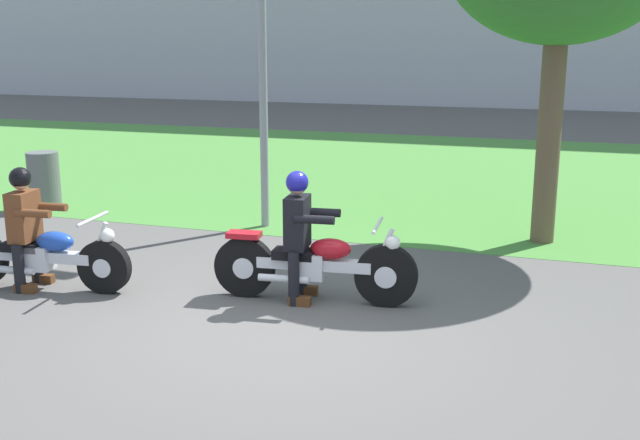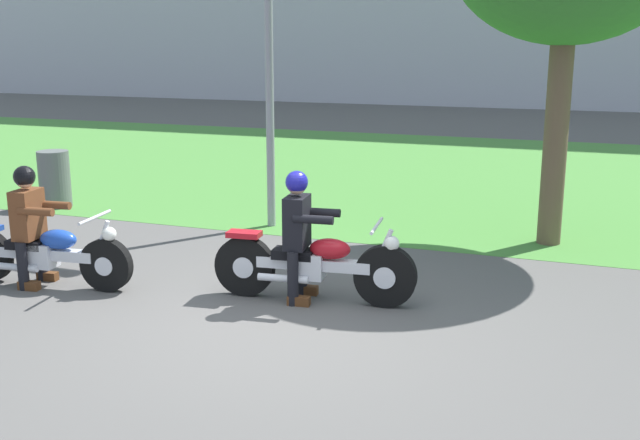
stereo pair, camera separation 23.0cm
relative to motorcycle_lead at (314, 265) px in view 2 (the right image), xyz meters
The scene contains 8 objects.
ground 0.91m from the motorcycle_lead, 97.29° to the right, with size 120.00×120.00×0.00m, color #565451.
grass_verge 8.41m from the motorcycle_lead, 90.70° to the left, with size 60.00×12.00×0.01m, color #478438.
motorcycle_lead is the anchor object (origin of this frame).
rider_lead 0.46m from the motorcycle_lead, behind, with size 0.58×0.50×1.41m.
motorcycle_follow 3.09m from the motorcycle_lead, 169.29° to the right, with size 2.11×0.66×0.86m.
rider_follow 3.28m from the motorcycle_lead, 169.55° to the right, with size 0.58×0.50×1.38m.
streetlight_pole 4.40m from the motorcycle_lead, 119.53° to the left, with size 0.96×0.20×5.11m.
trash_can 6.38m from the motorcycle_lead, 153.20° to the left, with size 0.51×0.51×0.95m, color #595E5B.
Camera 2 is at (2.82, -6.43, 2.76)m, focal length 42.47 mm.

